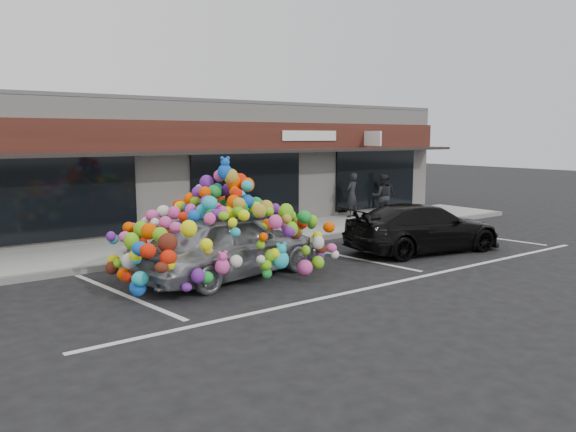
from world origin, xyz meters
TOP-DOWN VIEW (x-y plane):
  - ground at (0.00, 0.00)m, footprint 90.00×90.00m
  - shop_building at (0.00, 8.44)m, footprint 24.00×7.20m
  - sidewalk at (0.00, 4.00)m, footprint 26.00×3.00m
  - kerb at (0.00, 2.50)m, footprint 26.00×0.18m
  - parking_stripe_left at (-3.20, 0.20)m, footprint 0.73×4.37m
  - parking_stripe_mid at (2.80, 0.20)m, footprint 0.73×4.37m
  - parking_stripe_right at (8.20, 0.20)m, footprint 0.73×4.37m
  - lane_line at (2.00, -2.30)m, footprint 14.00×0.12m
  - toy_car at (-0.81, 0.22)m, footprint 3.18×4.99m
  - black_sedan at (4.93, -0.44)m, footprint 2.60×4.78m
  - pedestrian_a at (7.14, 4.86)m, footprint 0.70×0.57m
  - pedestrian_b at (7.87, 4.01)m, footprint 0.99×0.93m
  - pedestrian_c at (9.07, 5.00)m, footprint 0.91×0.42m

SIDE VIEW (x-z plane):
  - ground at x=0.00m, z-range 0.00..0.00m
  - parking_stripe_left at x=-3.20m, z-range 0.00..0.01m
  - parking_stripe_mid at x=2.80m, z-range 0.00..0.01m
  - parking_stripe_right at x=8.20m, z-range 0.00..0.01m
  - lane_line at x=2.00m, z-range 0.00..0.01m
  - sidewalk at x=0.00m, z-range 0.00..0.15m
  - kerb at x=0.00m, z-range -0.01..0.15m
  - black_sedan at x=4.93m, z-range 0.00..1.32m
  - pedestrian_c at x=9.07m, z-range 0.15..1.68m
  - toy_car at x=-0.81m, z-range -0.44..2.29m
  - pedestrian_b at x=7.87m, z-range 0.15..1.76m
  - pedestrian_a at x=7.14m, z-range 0.15..1.80m
  - shop_building at x=0.00m, z-range 0.01..4.32m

